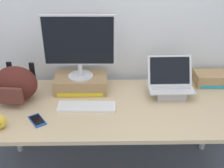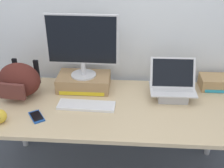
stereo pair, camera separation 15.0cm
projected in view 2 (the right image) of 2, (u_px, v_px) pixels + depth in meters
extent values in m
cube|color=silver|center=(116.00, 12.00, 2.27)|extent=(7.00, 0.10, 2.60)
cube|color=tan|center=(112.00, 107.00, 2.10)|extent=(1.89, 0.82, 0.03)
cylinder|color=#B2B2B7|center=(20.00, 116.00, 2.64)|extent=(0.05, 0.05, 0.70)
cylinder|color=#B2B2B7|center=(213.00, 124.00, 2.53)|extent=(0.05, 0.05, 0.70)
cube|color=#9E7A51|center=(84.00, 82.00, 2.30)|extent=(0.42, 0.26, 0.12)
cube|color=yellow|center=(82.00, 94.00, 2.21)|extent=(0.36, 0.00, 0.03)
cylinder|color=silver|center=(84.00, 75.00, 2.27)|extent=(0.20, 0.20, 0.01)
cylinder|color=silver|center=(83.00, 68.00, 2.24)|extent=(0.04, 0.04, 0.11)
cube|color=silver|center=(82.00, 40.00, 2.13)|extent=(0.55, 0.03, 0.39)
cube|color=black|center=(81.00, 40.00, 2.12)|extent=(0.53, 0.01, 0.37)
cube|color=#ADADB2|center=(172.00, 94.00, 2.18)|extent=(0.22, 0.20, 0.07)
cube|color=silver|center=(172.00, 89.00, 2.16)|extent=(0.35, 0.24, 0.01)
cube|color=#B7B7BC|center=(172.00, 87.00, 2.17)|extent=(0.30, 0.14, 0.00)
cube|color=silver|center=(173.00, 73.00, 2.16)|extent=(0.34, 0.12, 0.21)
cube|color=black|center=(173.00, 73.00, 2.16)|extent=(0.31, 0.11, 0.19)
cube|color=white|center=(86.00, 105.00, 2.08)|extent=(0.42, 0.15, 0.02)
cube|color=silver|center=(86.00, 104.00, 2.07)|extent=(0.40, 0.12, 0.00)
ellipsoid|color=#4C1E19|center=(19.00, 80.00, 2.16)|extent=(0.35, 0.26, 0.27)
cube|color=brown|center=(12.00, 91.00, 2.06)|extent=(0.20, 0.05, 0.12)
cube|color=black|center=(16.00, 70.00, 2.28)|extent=(0.04, 0.02, 0.20)
cube|color=black|center=(37.00, 72.00, 2.25)|extent=(0.04, 0.02, 0.20)
cube|color=#19479E|center=(37.00, 117.00, 1.96)|extent=(0.15, 0.17, 0.01)
cube|color=black|center=(36.00, 116.00, 1.96)|extent=(0.12, 0.14, 0.00)
sphere|color=gold|center=(0.00, 116.00, 1.89)|extent=(0.09, 0.09, 0.09)
cube|color=#A88456|center=(220.00, 83.00, 2.30)|extent=(0.32, 0.18, 0.10)
cube|color=#2899BC|center=(222.00, 92.00, 2.24)|extent=(0.27, 0.00, 0.02)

